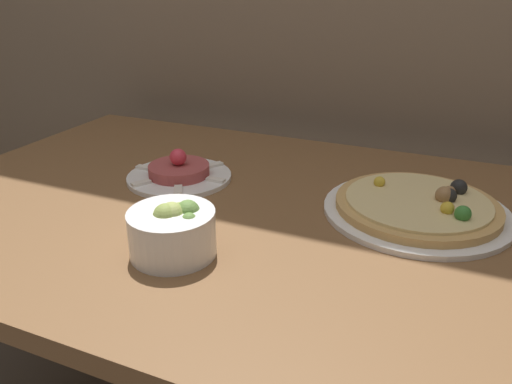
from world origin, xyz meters
name	(u,v)px	position (x,y,z in m)	size (l,w,h in m)	color
dining_table	(259,250)	(0.00, 0.44, 0.66)	(1.40, 0.88, 0.76)	brown
pizza_plate	(418,207)	(0.28, 0.53, 0.77)	(0.34, 0.34, 0.06)	white
tartare_plate	(179,173)	(-0.21, 0.51, 0.77)	(0.22, 0.22, 0.07)	white
small_bowl	(173,230)	(-0.06, 0.24, 0.80)	(0.14, 0.14, 0.09)	white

